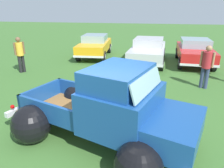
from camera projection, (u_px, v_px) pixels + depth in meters
ground_plane at (99, 136)px, 5.28m from camera, size 80.00×80.00×0.00m
vintage_pickup_truck at (112, 114)px, 4.83m from camera, size 4.99×3.80×1.96m
show_car_0 at (95, 45)px, 13.60m from camera, size 2.12×4.29×1.43m
show_car_1 at (148, 50)px, 12.07m from camera, size 2.18×4.64×1.43m
show_car_2 at (195, 51)px, 11.81m from camera, size 1.99×4.20×1.43m
spectator_0 at (20, 52)px, 10.17m from camera, size 0.47×0.49×1.77m
spectator_2 at (206, 64)px, 8.11m from camera, size 0.52×0.45×1.75m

